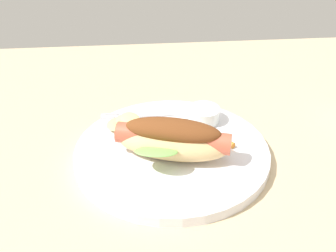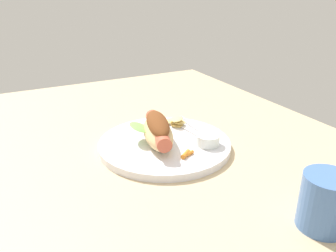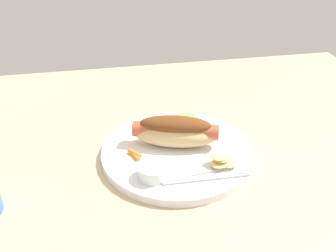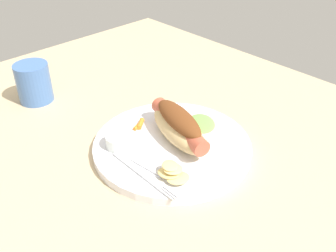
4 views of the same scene
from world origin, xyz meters
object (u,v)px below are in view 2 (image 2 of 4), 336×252
Objects in this scene: carrot_garnish at (187,154)px; fork at (195,128)px; hot_dog at (155,129)px; chips_pile at (176,121)px; drinking_cup at (325,202)px; sauce_ramekin at (208,140)px; plate at (165,145)px; knife at (192,131)px.

fork is at bearing 141.37° from carrot_garnish.
chips_pile is at bearing -38.07° from hot_dog.
carrot_garnish is at bearing -144.86° from hot_dog.
sauce_ramekin is at bearing -176.63° from drinking_cup.
knife reaches higher than plate.
fork is (-8.68, 2.24, -0.98)cm from sauce_ramekin.
fork is 4.36× the size of carrot_garnish.
chips_pile reaches higher than fork.
sauce_ramekin is 0.59× the size of drinking_cup.
chips_pile is 41.32cm from drinking_cup.
carrot_garnish is (15.06, -5.73, -0.60)cm from chips_pile.
sauce_ramekin is 0.33× the size of fork.
chips_pile is at bearing -176.07° from sauce_ramekin.
fork is 1.15× the size of knife.
sauce_ramekin is (5.76, 7.50, 1.98)cm from plate.
hot_dog is at bearing 88.85° from knife.
plate is 1.88× the size of fork.
knife is 3.81× the size of carrot_garnish.
drinking_cup is at bearing 3.54° from chips_pile.
fork is 37.29cm from drinking_cup.
drinking_cup is at bearing -145.88° from hot_dog.
carrot_garnish is (8.14, 0.90, 1.25)cm from plate.
sauce_ramekin is at bearing 166.80° from fork.
knife is (-1.05, 10.02, -2.88)cm from hot_dog.
hot_dog is 2.67× the size of chips_pile.
sauce_ramekin is 12.72cm from chips_pile.
drinking_cup is at bearing 17.58° from carrot_garnish.
plate is 8.28cm from carrot_garnish.
fork is 14.16cm from carrot_garnish.
drinking_cup is at bearing 14.99° from plate.
hot_dog is at bearing 102.14° from fork.
chips_pile is (-12.69, -0.87, -0.13)cm from sauce_ramekin.
plate is 2.15× the size of knife.
sauce_ramekin is at bearing 169.71° from knife.
hot_dog is 12.40cm from fork.
plate is 1.69× the size of hot_dog.
knife is at bearing 176.86° from sauce_ramekin.
hot_dog is 1.11× the size of fork.
drinking_cup is (34.92, 11.29, -0.31)cm from hot_dog.
knife is at bearing -177.97° from drinking_cup.
drinking_cup is (41.21, 2.55, 1.70)cm from chips_pile.
knife is (-1.69, 7.91, 0.98)cm from plate.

